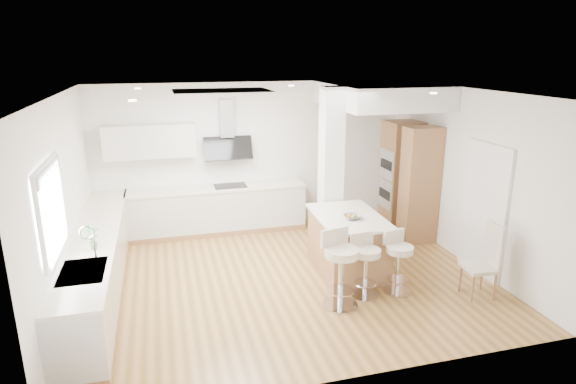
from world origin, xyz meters
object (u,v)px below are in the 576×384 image
object	(u,v)px
dining_chair	(486,258)
bar_stool_c	(398,259)
bar_stool_b	(365,262)
bar_stool_a	(340,265)
peninsula	(348,243)

from	to	relation	value
dining_chair	bar_stool_c	bearing A→B (deg)	165.13
bar_stool_b	bar_stool_c	world-z (taller)	bar_stool_b
bar_stool_a	bar_stool_b	world-z (taller)	bar_stool_a
bar_stool_b	bar_stool_c	distance (m)	0.50
bar_stool_a	bar_stool_b	size ratio (longest dim) A/B	1.18
bar_stool_a	bar_stool_c	xyz separation A→B (m)	(0.94, 0.17, -0.10)
peninsula	dining_chair	world-z (taller)	dining_chair
dining_chair	peninsula	bearing A→B (deg)	145.85
peninsula	bar_stool_b	world-z (taller)	peninsula
peninsula	bar_stool_a	distance (m)	1.17
peninsula	bar_stool_a	xyz separation A→B (m)	(-0.53, -1.04, 0.15)
bar_stool_a	bar_stool_b	xyz separation A→B (m)	(0.44, 0.18, -0.09)
peninsula	bar_stool_b	distance (m)	0.87
bar_stool_a	bar_stool_c	size ratio (longest dim) A/B	1.19
bar_stool_a	dining_chair	bearing A→B (deg)	-21.61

